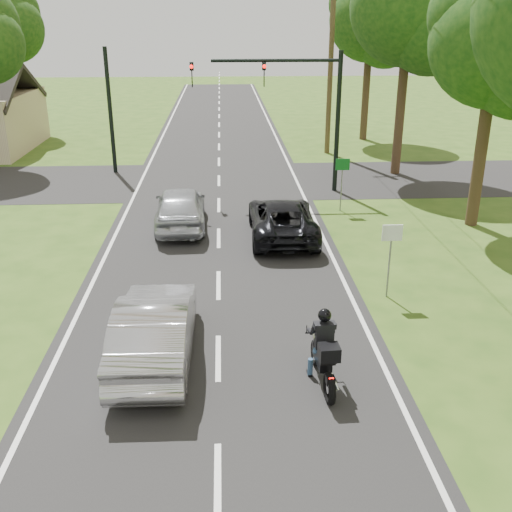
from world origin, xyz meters
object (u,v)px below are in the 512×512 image
at_px(silver_sedan, 155,328).
at_px(traffic_signal, 295,97).
at_px(sign_green, 342,172).
at_px(dark_suv, 282,218).
at_px(motorcycle_rider, 324,356).
at_px(sign_white, 391,243).
at_px(utility_pole_far, 331,60).
at_px(silver_suv, 180,207).

xyz_separation_m(silver_sedan, traffic_signal, (4.74, 13.93, 3.36)).
bearing_deg(traffic_signal, silver_sedan, -108.78).
relative_size(traffic_signal, sign_green, 3.00).
height_order(dark_suv, sign_green, sign_green).
xyz_separation_m(motorcycle_rider, sign_white, (2.48, 4.15, 0.90)).
bearing_deg(utility_pole_far, sign_green, -96.73).
distance_m(motorcycle_rider, sign_green, 12.48).
bearing_deg(motorcycle_rider, sign_green, 74.64).
height_order(motorcycle_rider, dark_suv, motorcycle_rider).
relative_size(motorcycle_rider, silver_suv, 0.46).
bearing_deg(motorcycle_rider, silver_suv, 106.05).
bearing_deg(sign_green, traffic_signal, 117.38).
relative_size(traffic_signal, utility_pole_far, 0.64).
distance_m(utility_pole_far, sign_green, 11.63).
xyz_separation_m(dark_suv, silver_suv, (-3.64, 1.29, 0.09)).
distance_m(dark_suv, traffic_signal, 6.97).
bearing_deg(sign_green, dark_suv, -132.00).
bearing_deg(silver_sedan, sign_green, -119.37).
bearing_deg(traffic_signal, dark_suv, -100.34).
height_order(silver_sedan, silver_suv, silver_suv).
distance_m(dark_suv, sign_white, 5.69).
bearing_deg(sign_green, sign_white, -91.43).
bearing_deg(motorcycle_rider, sign_white, 56.26).
distance_m(silver_suv, sign_white, 8.84).
distance_m(silver_sedan, traffic_signal, 15.09).
bearing_deg(silver_suv, dark_suv, 158.86).
xyz_separation_m(motorcycle_rider, silver_sedan, (-3.62, 1.24, 0.08)).
relative_size(silver_sedan, traffic_signal, 0.73).
bearing_deg(silver_suv, traffic_signal, -137.01).
relative_size(silver_sedan, sign_green, 2.18).
xyz_separation_m(motorcycle_rider, dark_suv, (0.03, 9.21, -0.01)).
bearing_deg(silver_suv, silver_sedan, 88.31).
relative_size(dark_suv, sign_green, 2.28).
bearing_deg(silver_suv, sign_white, 132.18).
relative_size(motorcycle_rider, silver_sedan, 0.44).
distance_m(silver_suv, sign_green, 6.56).
bearing_deg(utility_pole_far, silver_suv, -120.92).
bearing_deg(sign_green, motorcycle_rider, -102.42).
relative_size(silver_suv, sign_white, 2.11).
bearing_deg(utility_pole_far, motorcycle_rider, -99.74).
relative_size(motorcycle_rider, utility_pole_far, 0.21).
xyz_separation_m(motorcycle_rider, utility_pole_far, (3.98, 23.17, 4.39)).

